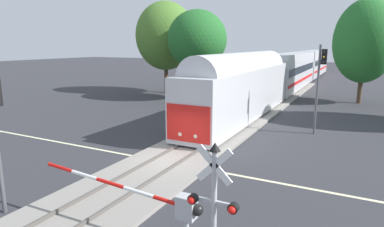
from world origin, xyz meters
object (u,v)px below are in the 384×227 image
at_px(traffic_signal_far_side, 320,75).
at_px(elm_centre_background, 365,41).
at_px(pine_left_background, 166,36).
at_px(oak_behind_train, 197,40).
at_px(crossing_gate_near, 165,202).
at_px(commuter_train, 290,70).
at_px(crossing_signal_mast, 214,198).

height_order(traffic_signal_far_side, elm_centre_background, elm_centre_background).
height_order(traffic_signal_far_side, pine_left_background, pine_left_background).
xyz_separation_m(pine_left_background, oak_behind_train, (5.99, -3.25, -0.52)).
relative_size(traffic_signal_far_side, elm_centre_background, 0.57).
xyz_separation_m(crossing_gate_near, oak_behind_train, (-11.30, 25.08, 5.14)).
bearing_deg(traffic_signal_far_side, commuter_train, 105.84).
xyz_separation_m(crossing_gate_near, pine_left_background, (-17.29, 28.34, 5.66)).
bearing_deg(crossing_signal_mast, pine_left_background, 123.47).
xyz_separation_m(traffic_signal_far_side, pine_left_background, (-19.76, 12.53, 3.03)).
bearing_deg(elm_centre_background, commuter_train, 143.44).
xyz_separation_m(crossing_signal_mast, pine_left_background, (-19.19, 29.04, 4.80)).
relative_size(crossing_signal_mast, traffic_signal_far_side, 0.62).
height_order(pine_left_background, elm_centre_background, pine_left_background).
bearing_deg(traffic_signal_far_side, crossing_signal_mast, -91.97).
distance_m(traffic_signal_far_side, oak_behind_train, 16.80).
relative_size(crossing_gate_near, crossing_signal_mast, 1.67).
height_order(traffic_signal_far_side, oak_behind_train, oak_behind_train).
distance_m(pine_left_background, elm_centre_background, 22.33).
bearing_deg(traffic_signal_far_side, pine_left_background, 147.62).
height_order(crossing_gate_near, crossing_signal_mast, crossing_signal_mast).
xyz_separation_m(crossing_signal_mast, oak_behind_train, (-13.20, 25.78, 4.28)).
height_order(commuter_train, oak_behind_train, oak_behind_train).
bearing_deg(crossing_gate_near, traffic_signal_far_side, 81.12).
bearing_deg(crossing_gate_near, pine_left_background, 121.40).
height_order(commuter_train, crossing_gate_near, commuter_train).
height_order(crossing_signal_mast, oak_behind_train, oak_behind_train).
xyz_separation_m(traffic_signal_far_side, elm_centre_background, (2.41, 15.08, 2.32)).
bearing_deg(elm_centre_background, crossing_signal_mast, -95.40).
height_order(crossing_gate_near, pine_left_background, pine_left_background).
relative_size(commuter_train, oak_behind_train, 6.34).
xyz_separation_m(commuter_train, oak_behind_train, (-7.71, -12.09, 3.84)).
bearing_deg(pine_left_background, oak_behind_train, -28.51).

